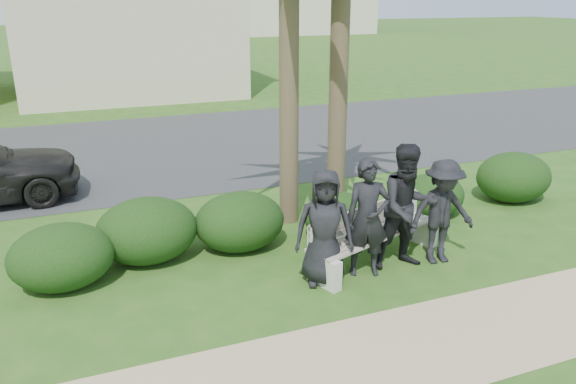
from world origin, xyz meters
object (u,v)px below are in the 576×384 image
(man_b, at_px, (367,218))
(man_c, at_px, (407,207))
(park_bench, at_px, (376,239))
(man_d, at_px, (442,212))
(man_a, at_px, (324,228))

(man_b, relative_size, man_c, 0.92)
(park_bench, bearing_deg, man_c, -61.29)
(park_bench, bearing_deg, man_d, -40.80)
(man_c, bearing_deg, man_a, -173.61)
(man_a, relative_size, man_b, 0.96)
(park_bench, relative_size, man_c, 1.35)
(man_a, bearing_deg, man_b, 20.66)
(man_a, relative_size, man_d, 1.03)
(man_a, distance_m, man_d, 1.84)
(park_bench, relative_size, man_a, 1.53)
(man_b, bearing_deg, man_a, -160.35)
(park_bench, distance_m, man_b, 0.64)
(park_bench, xyz_separation_m, man_c, (0.31, -0.28, 0.55))
(man_d, bearing_deg, park_bench, 164.57)
(man_b, relative_size, man_d, 1.07)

